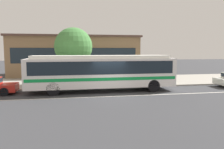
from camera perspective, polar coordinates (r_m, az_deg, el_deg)
name	(u,v)px	position (r m, az deg, el deg)	size (l,w,h in m)	color
ground_plane	(110,94)	(16.81, -0.63, -5.15)	(120.00, 120.00, 0.00)	#36373B
sidewalk_slab	(99,81)	(23.36, -3.34, -1.78)	(60.00, 8.00, 0.12)	gray
lane_stripe_center	(111,96)	(16.04, -0.16, -5.70)	(56.00, 0.16, 0.01)	silver
transit_bus	(102,71)	(17.85, -2.61, 1.04)	(11.89, 2.69, 2.93)	white
pedestrian_waiting_near_sign	(116,74)	(20.44, 1.01, 0.16)	(0.48, 0.48, 1.76)	#303145
pedestrian_walking_along_curb	(106,74)	(20.34, -1.66, 0.13)	(0.46, 0.46, 1.77)	slate
pedestrian_standing_by_tree	(92,73)	(20.96, -5.31, 0.27)	(0.43, 0.43, 1.75)	#6D5E5C
bus_stop_sign	(155,67)	(20.84, 11.02, 1.94)	(0.08, 0.44, 2.63)	gray
street_tree_near_stop	(73,47)	(21.76, -9.99, 7.11)	(3.69, 3.69, 5.42)	brown
station_building	(75,56)	(30.52, -9.48, 4.85)	(16.45, 8.13, 5.22)	#826547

